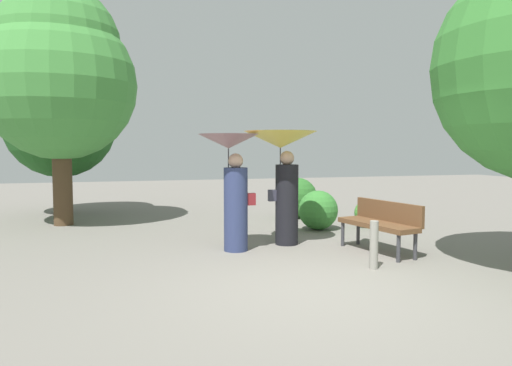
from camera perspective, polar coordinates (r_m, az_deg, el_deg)
The scene contains 10 objects.
ground_plane at distance 6.02m, azimuth 7.66°, elevation -12.25°, with size 40.00×40.00×0.00m, color slate.
person_left at distance 7.79m, azimuth -2.88°, elevation 1.07°, with size 0.99×0.99×1.93m.
person_right at distance 8.30m, azimuth 3.22°, elevation 2.67°, with size 1.28×1.28×2.00m.
park_bench at distance 8.03m, azimuth 14.81°, elevation -4.47°, with size 0.77×1.57×0.83m.
tree_near_left at distance 11.38m, azimuth -22.62°, elevation 12.24°, with size 3.30×3.30×5.24m.
tree_mid_left at distance 13.25m, azimuth -22.54°, elevation 7.56°, with size 2.78×2.78×4.09m.
bush_path_left at distance 9.98m, azimuth 7.49°, elevation -3.26°, with size 0.82×0.82×0.82m, color #387F33.
bush_path_right at distance 10.50m, azimuth 13.42°, elevation -3.55°, with size 0.61×0.61×0.61m, color #4C9338.
bush_behind_bench at distance 11.62m, azimuth 4.99°, elevation -1.78°, with size 0.98×0.98×0.98m, color #2D6B28.
path_marker_post at distance 6.93m, azimuth 14.02°, elevation -7.24°, with size 0.12×0.12×0.68m, color gray.
Camera 1 is at (-2.36, -5.27, 1.70)m, focal length 33.20 mm.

